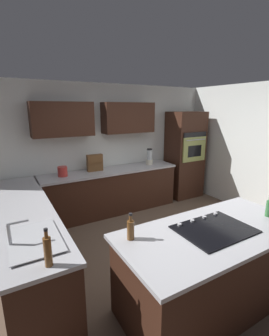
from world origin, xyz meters
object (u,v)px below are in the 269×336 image
object	(u,v)px
blender	(149,158)
spice_rack	(95,163)
dish_soap_bottle	(48,251)
second_bottle	(269,208)
wall_oven	(185,155)
sink_unit	(33,239)
oil_bottle	(131,229)
kettle	(63,171)
cooktop	(214,229)

from	to	relation	value
blender	spice_rack	bearing A→B (deg)	-2.79
dish_soap_bottle	second_bottle	bearing A→B (deg)	172.03
wall_oven	second_bottle	distance (m)	3.11
sink_unit	oil_bottle	xyz separation A→B (m)	(-0.82, 0.43, 0.09)
kettle	second_bottle	xyz separation A→B (m)	(-1.66, 2.87, 0.02)
spice_rack	sink_unit	bearing A→B (deg)	56.35
blender	second_bottle	xyz separation A→B (m)	(0.24, 2.87, -0.05)
cooktop	second_bottle	size ratio (longest dim) A/B	2.84
cooktop	kettle	bearing A→B (deg)	-72.57
cooktop	wall_oven	bearing A→B (deg)	-126.29
spice_rack	wall_oven	bearing A→B (deg)	177.86
wall_oven	kettle	bearing A→B (deg)	-0.46
second_bottle	oil_bottle	bearing A→B (deg)	-12.39
wall_oven	blender	world-z (taller)	wall_oven
kettle	dish_soap_bottle	bearing A→B (deg)	74.17
sink_unit	cooktop	xyz separation A→B (m)	(-1.65, 0.70, -0.01)
wall_oven	dish_soap_bottle	bearing A→B (deg)	34.79
cooktop	kettle	world-z (taller)	kettle
sink_unit	spice_rack	bearing A→B (deg)	-123.65
blender	oil_bottle	distance (m)	3.13
sink_unit	kettle	xyz separation A→B (m)	(-0.78, -2.09, 0.07)
cooktop	blender	xyz separation A→B (m)	(-1.03, -2.78, 0.14)
sink_unit	cooktop	size ratio (longest dim) A/B	0.92
spice_rack	dish_soap_bottle	xyz separation A→B (m)	(1.37, 2.60, -0.03)
sink_unit	blender	world-z (taller)	blender
cooktop	second_bottle	bearing A→B (deg)	173.53
spice_rack	cooktop	bearing A→B (deg)	94.49
blender	spice_rack	xyz separation A→B (m)	(1.25, -0.06, 0.01)
blender	dish_soap_bottle	xyz separation A→B (m)	(2.62, 2.54, -0.02)
kettle	second_bottle	distance (m)	3.32
wall_oven	sink_unit	distance (m)	4.22
sink_unit	second_bottle	world-z (taller)	second_bottle
wall_oven	spice_rack	bearing A→B (deg)	-2.14
wall_oven	sink_unit	size ratio (longest dim) A/B	2.91
spice_rack	kettle	distance (m)	0.66
blender	dish_soap_bottle	world-z (taller)	blender
kettle	cooktop	bearing A→B (deg)	107.43
spice_rack	second_bottle	world-z (taller)	spice_rack
second_bottle	cooktop	bearing A→B (deg)	-6.47
blender	second_bottle	bearing A→B (deg)	85.23
cooktop	oil_bottle	xyz separation A→B (m)	(0.84, -0.27, 0.10)
second_bottle	wall_oven	bearing A→B (deg)	-113.52
dish_soap_bottle	oil_bottle	world-z (taller)	dish_soap_bottle
spice_rack	oil_bottle	world-z (taller)	spice_rack
blender	second_bottle	world-z (taller)	blender
wall_oven	blender	size ratio (longest dim) A/B	5.78
wall_oven	dish_soap_bottle	world-z (taller)	wall_oven
sink_unit	cooktop	bearing A→B (deg)	157.11
kettle	dish_soap_bottle	xyz separation A→B (m)	(0.72, 2.54, 0.04)
wall_oven	cooktop	world-z (taller)	wall_oven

